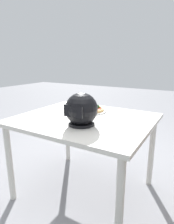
% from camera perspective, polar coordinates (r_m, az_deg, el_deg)
% --- Properties ---
extents(ground_plane, '(14.00, 14.00, 0.00)m').
position_cam_1_polar(ground_plane, '(1.92, -0.64, -22.18)').
color(ground_plane, gray).
extents(dining_table, '(1.08, 0.93, 0.70)m').
position_cam_1_polar(dining_table, '(1.62, -0.71, -4.32)').
color(dining_table, beige).
rests_on(dining_table, ground).
extents(pizza_plate, '(0.32, 0.32, 0.01)m').
position_cam_1_polar(pizza_plate, '(1.79, 0.64, 0.41)').
color(pizza_plate, white).
rests_on(pizza_plate, dining_table).
extents(pizza, '(0.27, 0.27, 0.05)m').
position_cam_1_polar(pizza, '(1.79, 0.53, 0.96)').
color(pizza, tan).
rests_on(pizza, pizza_plate).
extents(motorcycle_helmet, '(0.24, 0.24, 0.24)m').
position_cam_1_polar(motorcycle_helmet, '(1.39, -1.69, 0.64)').
color(motorcycle_helmet, black).
rests_on(motorcycle_helmet, dining_table).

